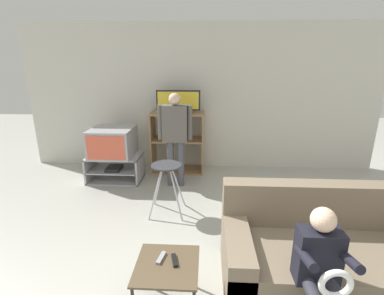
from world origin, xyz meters
The scene contains 12 objects.
wall_back centered at (0.00, 3.85, 1.30)m, with size 6.40×0.06×2.60m.
tv_stand centered at (-1.42, 3.08, 0.21)m, with size 0.88×0.55×0.43m.
television_main centered at (-1.43, 3.09, 0.66)m, with size 0.68×0.68×0.46m.
media_shelf centered at (-0.40, 3.54, 0.56)m, with size 0.94×0.47×1.09m.
television_flat centered at (-0.37, 3.52, 1.27)m, with size 0.76×0.20×0.38m.
folding_stool centered at (-0.39, 2.05, 0.57)m, with size 0.45×0.43×0.69m.
snack_table centered at (-0.17, 0.53, 0.38)m, with size 0.49×0.49×0.43m.
remote_control_black centered at (-0.11, 0.57, 0.44)m, with size 0.04×0.14×0.02m, color black.
remote_control_white centered at (-0.22, 0.59, 0.44)m, with size 0.04×0.14×0.02m, color gray.
couch centered at (1.22, 0.88, 0.29)m, with size 1.86×0.90×0.86m.
person_standing_adult centered at (-0.37, 2.92, 0.90)m, with size 0.53×0.20×1.49m.
person_seated_child centered at (0.92, 0.36, 0.60)m, with size 0.33×0.43×1.01m.
Camera 1 is at (0.12, -1.25, 1.93)m, focal length 26.00 mm.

